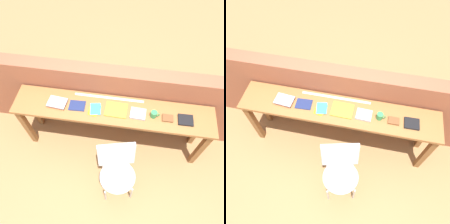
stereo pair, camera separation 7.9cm
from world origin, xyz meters
The scene contains 13 objects.
ground_plane centered at (0.00, 0.00, 0.00)m, with size 40.00×40.00×0.00m, color #9E7547.
brick_wall_back centered at (0.00, 0.64, 0.60)m, with size 6.00×0.20×1.20m, color #935138.
sideboard centered at (0.00, 0.30, 0.74)m, with size 2.50×0.44×0.88m.
chair_white_moulded centered at (0.14, -0.32, 0.53)m, with size 0.53×0.54×0.89m.
book_stack_leftmost centered at (-0.69, 0.29, 0.90)m, with size 0.24×0.20×0.04m.
magazine_cycling centered at (-0.44, 0.29, 0.89)m, with size 0.20×0.15×0.01m, color navy.
pamphlet_pile_colourful centered at (-0.21, 0.27, 0.89)m, with size 0.16×0.20×0.01m.
book_open_centre centered at (0.04, 0.30, 0.89)m, with size 0.27×0.21×0.02m, color gold.
book_grey_hardcover centered at (0.31, 0.28, 0.89)m, with size 0.19×0.16×0.03m, color #9E9EA3.
mug centered at (0.50, 0.27, 0.92)m, with size 0.11×0.08×0.09m.
leather_journal_brown centered at (0.67, 0.26, 0.89)m, with size 0.13×0.10×0.02m, color brown.
book_repair_rightmost centered at (0.88, 0.27, 0.89)m, with size 0.18×0.15×0.03m, color black.
ruler_metal_back_edge centered at (-0.07, 0.47, 0.88)m, with size 0.89×0.03×0.00m, color silver.
Camera 1 is at (0.21, -1.16, 3.12)m, focal length 35.00 mm.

